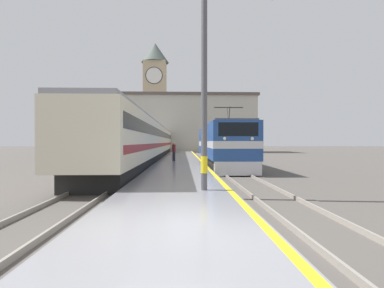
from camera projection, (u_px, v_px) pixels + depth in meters
name	position (u px, v px, depth m)	size (l,w,h in m)	color
ground_plane	(181.00, 159.00, 36.26)	(200.00, 200.00, 0.00)	#514C47
platform	(180.00, 160.00, 31.26)	(4.06, 140.00, 0.34)	gray
rail_track_near	(213.00, 161.00, 31.37)	(2.83, 140.00, 0.16)	#514C47
rail_track_far	(148.00, 161.00, 31.16)	(2.84, 140.00, 0.16)	#514C47
locomotive_train	(222.00, 145.00, 24.50)	(2.92, 14.83, 4.46)	black
passenger_train	(153.00, 141.00, 35.85)	(2.92, 51.23, 3.90)	black
catenary_mast	(208.00, 75.00, 10.56)	(2.74, 0.23, 7.99)	#4C4C51
person_on_platform	(174.00, 151.00, 26.94)	(0.34, 0.34, 1.68)	#23232D
clock_tower	(155.00, 93.00, 64.97)	(5.91, 5.91, 23.51)	tan
station_building	(180.00, 124.00, 59.08)	(29.18, 10.25, 11.09)	#B7B2A3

